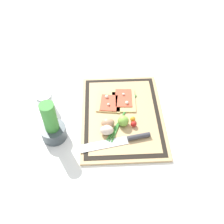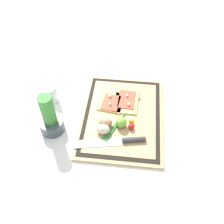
{
  "view_description": "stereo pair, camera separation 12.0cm",
  "coord_description": "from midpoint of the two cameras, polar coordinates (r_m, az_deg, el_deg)",
  "views": [
    {
      "loc": [
        -0.78,
        0.08,
        0.95
      ],
      "look_at": [
        0.0,
        0.05,
        0.03
      ],
      "focal_mm": 42.0,
      "sensor_mm": 36.0,
      "label": 1
    },
    {
      "loc": [
        -0.77,
        -0.04,
        0.95
      ],
      "look_at": [
        0.0,
        0.05,
        0.03
      ],
      "focal_mm": 42.0,
      "sensor_mm": 36.0,
      "label": 2
    }
  ],
  "objects": [
    {
      "name": "cherry_tomato_red",
      "position": [
        1.16,
        1.78,
        -2.82
      ],
      "size": [
        0.03,
        0.03,
        0.03
      ],
      "primitive_type": "sphere",
      "color": "red",
      "rests_on": "cutting_board"
    },
    {
      "name": "herb_pot",
      "position": [
        1.14,
        -15.86,
        -3.25
      ],
      "size": [
        0.11,
        0.11,
        0.21
      ],
      "color": "#3D474C",
      "rests_on": "ground_plane"
    },
    {
      "name": "cherry_tomato_yellow",
      "position": [
        1.18,
        1.65,
        -1.72
      ],
      "size": [
        0.02,
        0.02,
        0.02
      ],
      "primitive_type": "sphere",
      "color": "orange",
      "rests_on": "cutting_board"
    },
    {
      "name": "egg_brown",
      "position": [
        1.16,
        -3.88,
        -2.53
      ],
      "size": [
        0.04,
        0.06,
        0.04
      ],
      "primitive_type": "ellipsoid",
      "color": "tan",
      "rests_on": "cutting_board"
    },
    {
      "name": "pizza_slice_near",
      "position": [
        1.27,
        -0.15,
        2.53
      ],
      "size": [
        0.16,
        0.12,
        0.02
      ],
      "color": "tan",
      "rests_on": "cutting_board"
    },
    {
      "name": "pizza_slice_far",
      "position": [
        1.26,
        -3.41,
        2.02
      ],
      "size": [
        0.15,
        0.13,
        0.02
      ],
      "color": "tan",
      "rests_on": "cutting_board"
    },
    {
      "name": "egg_pink",
      "position": [
        1.13,
        -4.18,
        -4.16
      ],
      "size": [
        0.04,
        0.06,
        0.04
      ],
      "primitive_type": "ellipsoid",
      "color": "beige",
      "rests_on": "cutting_board"
    },
    {
      "name": "scallion_bunch",
      "position": [
        1.2,
        -0.44,
        -1.07
      ],
      "size": [
        0.28,
        0.16,
        0.01
      ],
      "color": "#388433",
      "rests_on": "cutting_board"
    },
    {
      "name": "sauce_jar",
      "position": [
        1.29,
        -16.94,
        1.96
      ],
      "size": [
        0.08,
        0.08,
        0.09
      ],
      "color": "silver",
      "rests_on": "ground_plane"
    },
    {
      "name": "cutting_board",
      "position": [
        1.22,
        -0.6,
        -0.86
      ],
      "size": [
        0.51,
        0.38,
        0.02
      ],
      "color": "tan",
      "rests_on": "ground_plane"
    },
    {
      "name": "knife",
      "position": [
        1.12,
        0.21,
        -6.13
      ],
      "size": [
        0.09,
        0.31,
        0.02
      ],
      "color": "silver",
      "rests_on": "cutting_board"
    },
    {
      "name": "lime",
      "position": [
        1.16,
        -0.29,
        -2.13
      ],
      "size": [
        0.05,
        0.05,
        0.05
      ],
      "primitive_type": "sphere",
      "color": "#7FB742",
      "rests_on": "cutting_board"
    },
    {
      "name": "ground_plane",
      "position": [
        1.23,
        -0.59,
        -1.09
      ],
      "size": [
        6.0,
        6.0,
        0.0
      ],
      "primitive_type": "plane",
      "color": "white"
    }
  ]
}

